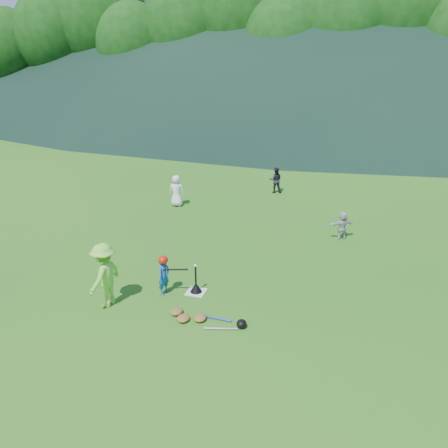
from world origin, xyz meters
name	(u,v)px	position (x,y,z in m)	size (l,w,h in m)	color
ground	(196,292)	(0.00, 0.00, 0.00)	(120.00, 120.00, 0.00)	#236316
home_plate	(196,292)	(0.00, 0.00, 0.01)	(0.45, 0.45, 0.02)	silver
baseball	(195,266)	(0.00, 0.00, 0.74)	(0.08, 0.08, 0.08)	white
batter_child	(164,276)	(-0.72, -0.27, 0.50)	(0.36, 0.24, 1.00)	#17549F
adult_coach	(105,275)	(-1.81, -1.12, 0.78)	(1.00, 0.58, 1.55)	#83DD41
fielder_a	(176,191)	(-2.99, 6.19, 0.61)	(0.60, 0.39, 1.23)	white
fielder_b	(276,180)	(0.41, 9.06, 0.55)	(0.54, 0.42, 1.11)	black
fielder_d	(342,225)	(3.33, 4.53, 0.46)	(0.86, 0.27, 0.92)	#B9B9B9
batting_tee	(196,288)	(0.00, 0.00, 0.13)	(0.30, 0.30, 0.68)	black
batter_gear	(164,261)	(-0.70, -0.27, 0.90)	(0.73, 0.26, 0.36)	#B11C0B
equipment_pile	(200,318)	(0.50, -1.15, 0.07)	(1.80, 0.61, 0.19)	olive
outfield_fence	(310,120)	(0.00, 28.00, 0.70)	(70.07, 0.08, 1.33)	gray
tree_line	(325,24)	(0.20, 33.83, 8.21)	(70.04, 11.40, 14.82)	#382314
distant_hills	(303,3)	(-7.63, 81.81, 14.98)	(155.00, 140.00, 32.00)	black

